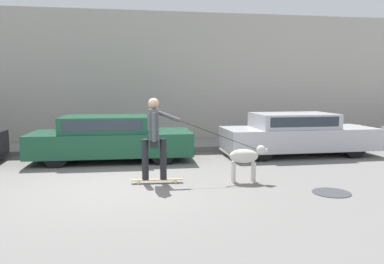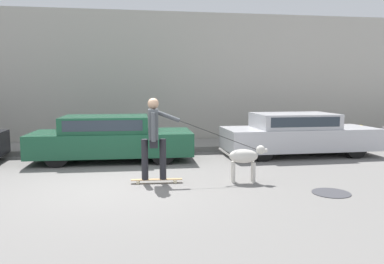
# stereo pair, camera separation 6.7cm
# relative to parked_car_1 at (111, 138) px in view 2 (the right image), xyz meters

# --- Properties ---
(ground_plane) EXTENTS (36.00, 36.00, 0.00)m
(ground_plane) POSITION_rel_parked_car_1_xyz_m (0.34, -2.82, -0.62)
(ground_plane) COLOR slate
(back_wall) EXTENTS (32.00, 0.30, 4.67)m
(back_wall) POSITION_rel_parked_car_1_xyz_m (0.34, 3.14, 1.72)
(back_wall) COLOR #ADA89E
(back_wall) RESTS_ON ground_plane
(sidewalk_curb) EXTENTS (30.00, 1.95, 0.15)m
(sidewalk_curb) POSITION_rel_parked_car_1_xyz_m (0.34, 2.00, -0.54)
(sidewalk_curb) COLOR gray
(sidewalk_curb) RESTS_ON ground_plane
(parked_car_1) EXTENTS (4.36, 1.81, 1.24)m
(parked_car_1) POSITION_rel_parked_car_1_xyz_m (0.00, 0.00, 0.00)
(parked_car_1) COLOR black
(parked_car_1) RESTS_ON ground_plane
(parked_car_2) EXTENTS (4.51, 1.75, 1.26)m
(parked_car_2) POSITION_rel_parked_car_1_xyz_m (5.45, -0.00, 0.01)
(parked_car_2) COLOR black
(parked_car_2) RESTS_ON ground_plane
(dog) EXTENTS (1.03, 0.38, 0.79)m
(dog) POSITION_rel_parked_car_1_xyz_m (2.96, -2.87, -0.08)
(dog) COLOR beige
(dog) RESTS_ON ground_plane
(skateboarder) EXTENTS (2.74, 0.58, 1.79)m
(skateboarder) POSITION_rel_parked_car_1_xyz_m (1.06, -2.68, 0.42)
(skateboarder) COLOR beige
(skateboarder) RESTS_ON ground_plane
(manhole_cover) EXTENTS (0.72, 0.72, 0.01)m
(manhole_cover) POSITION_rel_parked_car_1_xyz_m (4.35, -3.96, -0.61)
(manhole_cover) COLOR #38383D
(manhole_cover) RESTS_ON ground_plane
(fire_hydrant) EXTENTS (0.18, 0.18, 0.80)m
(fire_hydrant) POSITION_rel_parked_car_1_xyz_m (7.99, 0.77, -0.20)
(fire_hydrant) COLOR gold
(fire_hydrant) RESTS_ON ground_plane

